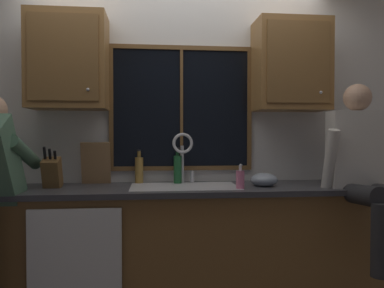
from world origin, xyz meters
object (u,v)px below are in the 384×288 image
(knife_block, at_px, (52,173))
(mixing_bowl, at_px, (264,180))
(soap_dispenser, at_px, (240,179))
(cutting_board, at_px, (96,163))
(bottle_green_glass, at_px, (178,169))
(person_sitting_on_counter, at_px, (364,163))
(bottle_tall_clear, at_px, (139,169))

(knife_block, xyz_separation_m, mixing_bowl, (1.56, -0.05, -0.06))
(soap_dispenser, bearing_deg, cutting_board, 160.65)
(bottle_green_glass, bearing_deg, person_sitting_on_counter, -19.16)
(knife_block, distance_m, bottle_tall_clear, 0.65)
(mixing_bowl, relative_size, bottle_green_glass, 0.72)
(knife_block, xyz_separation_m, bottle_tall_clear, (0.62, 0.21, 0.00))
(mixing_bowl, bearing_deg, bottle_green_glass, 161.52)
(person_sitting_on_counter, height_order, bottle_tall_clear, person_sitting_on_counter)
(cutting_board, height_order, bottle_green_glass, cutting_board)
(person_sitting_on_counter, bearing_deg, cutting_board, 165.95)
(bottle_tall_clear, bearing_deg, mixing_bowl, -15.56)
(knife_block, height_order, cutting_board, cutting_board)
(person_sitting_on_counter, bearing_deg, bottle_tall_clear, 162.67)
(bottle_green_glass, bearing_deg, cutting_board, 176.96)
(cutting_board, distance_m, soap_dispenser, 1.14)
(knife_block, relative_size, bottle_tall_clear, 1.20)
(soap_dispenser, xyz_separation_m, bottle_tall_clear, (-0.73, 0.39, 0.04))
(knife_block, bearing_deg, mixing_bowl, -1.90)
(person_sitting_on_counter, relative_size, cutting_board, 3.78)
(knife_block, bearing_deg, bottle_green_glass, 9.93)
(mixing_bowl, xyz_separation_m, bottle_tall_clear, (-0.94, 0.26, 0.06))
(mixing_bowl, bearing_deg, knife_block, 178.10)
(person_sitting_on_counter, relative_size, knife_block, 3.92)
(person_sitting_on_counter, xyz_separation_m, bottle_tall_clear, (-1.60, 0.50, -0.07))
(mixing_bowl, height_order, soap_dispenser, soap_dispenser)
(soap_dispenser, relative_size, bottle_green_glass, 0.62)
(cutting_board, height_order, soap_dispenser, cutting_board)
(cutting_board, xyz_separation_m, bottle_green_glass, (0.64, -0.03, -0.04))
(knife_block, distance_m, cutting_board, 0.35)
(knife_block, bearing_deg, bottle_tall_clear, 18.82)
(knife_block, bearing_deg, cutting_board, 34.67)
(soap_dispenser, bearing_deg, bottle_green_glass, 141.40)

